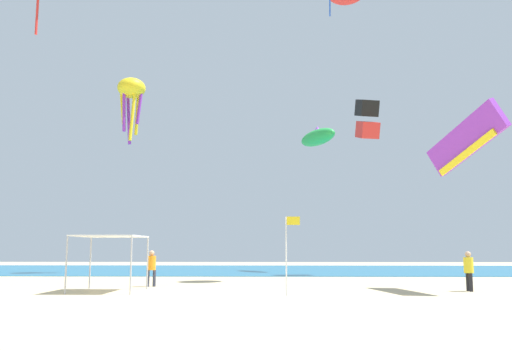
{
  "coord_description": "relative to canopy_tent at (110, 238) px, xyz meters",
  "views": [
    {
      "loc": [
        1.37,
        -21.86,
        1.94
      ],
      "look_at": [
        0.62,
        8.1,
        6.07
      ],
      "focal_mm": 37.21,
      "sensor_mm": 36.0,
      "label": 1
    }
  ],
  "objects": [
    {
      "name": "canopy_tent",
      "position": [
        0.0,
        0.0,
        0.0
      ],
      "size": [
        2.87,
        3.16,
        2.53
      ],
      "color": "#B2B2B7",
      "rests_on": "ground"
    },
    {
      "name": "ground",
      "position": [
        5.95,
        -2.5,
        -2.45
      ],
      "size": [
        110.0,
        110.0,
        0.1
      ],
      "primitive_type": "cube",
      "color": "#D1BA8C"
    },
    {
      "name": "kite_box_black",
      "position": [
        14.79,
        15.09,
        9.29
      ],
      "size": [
        1.73,
        1.95,
        3.26
      ],
      "rotation": [
        0.0,
        0.0,
        3.37
      ],
      "color": "black"
    },
    {
      "name": "kite_inflatable_green",
      "position": [
        11.58,
        21.26,
        9.2
      ],
      "size": [
        3.56,
        4.88,
        1.71
      ],
      "rotation": [
        0.0,
        0.0,
        2.08
      ],
      "color": "green"
    },
    {
      "name": "person_leftmost",
      "position": [
        16.46,
        0.53,
        -1.33
      ],
      "size": [
        0.43,
        0.48,
        1.81
      ],
      "rotation": [
        0.0,
        0.0,
        4.79
      ],
      "color": "black",
      "rests_on": "ground"
    },
    {
      "name": "kite_parafoil_purple",
      "position": [
        16.73,
        0.77,
        4.66
      ],
      "size": [
        2.47,
        4.67,
        3.06
      ],
      "rotation": [
        0.0,
        0.0,
        1.93
      ],
      "color": "purple"
    },
    {
      "name": "kite_octopus_yellow",
      "position": [
        -4.2,
        18.38,
        12.59
      ],
      "size": [
        2.46,
        2.46,
        5.5
      ],
      "rotation": [
        0.0,
        0.0,
        3.08
      ],
      "color": "yellow"
    },
    {
      "name": "ocean_strip",
      "position": [
        5.95,
        24.87,
        -2.38
      ],
      "size": [
        110.0,
        24.01,
        0.03
      ],
      "primitive_type": "cube",
      "color": "#1E6B93",
      "rests_on": "ground"
    },
    {
      "name": "person_near_tent",
      "position": [
        1.23,
        3.19,
        -1.32
      ],
      "size": [
        0.47,
        0.44,
        1.84
      ],
      "rotation": [
        0.0,
        0.0,
        3.54
      ],
      "color": "#33384C",
      "rests_on": "ground"
    },
    {
      "name": "banner_flag",
      "position": [
        8.09,
        -2.15,
        -0.4
      ],
      "size": [
        0.61,
        0.06,
        3.26
      ],
      "color": "silver",
      "rests_on": "ground"
    }
  ]
}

